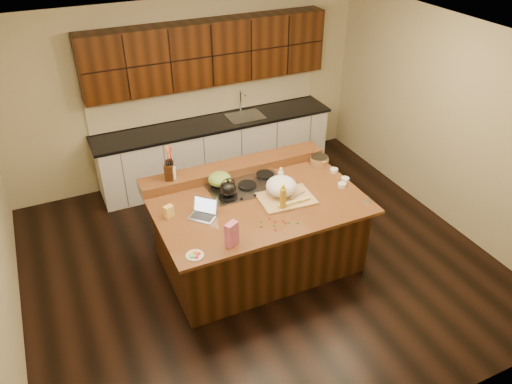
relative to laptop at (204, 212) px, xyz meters
name	(u,v)px	position (x,y,z in m)	size (l,w,h in m)	color
room	(258,168)	(0.67, 0.03, 0.38)	(5.52, 5.02, 2.72)	black
island	(258,231)	(0.67, 0.03, -0.51)	(2.40, 1.60, 0.92)	black
back_ledge	(234,168)	(0.67, 0.73, 0.01)	(2.40, 0.30, 0.12)	black
cooktop	(247,186)	(0.67, 0.33, -0.04)	(0.92, 0.52, 0.05)	gray
back_counter	(214,118)	(0.97, 2.26, 0.01)	(3.70, 0.66, 2.40)	silver
kettle	(228,189)	(0.37, 0.20, 0.08)	(0.19, 0.19, 0.17)	black
green_bowl	(220,179)	(0.37, 0.46, 0.07)	(0.28, 0.28, 0.15)	olive
laptop	(204,212)	(0.00, 0.00, 0.00)	(0.36, 0.36, 0.20)	#B7B7BC
oil_bottle	(283,199)	(0.85, -0.26, 0.08)	(0.07, 0.07, 0.27)	gold
vinegar_bottle	(281,181)	(1.01, 0.12, 0.07)	(0.06, 0.06, 0.25)	silver
wooden_tray	(282,189)	(0.95, -0.03, 0.06)	(0.65, 0.52, 0.25)	tan
ramekin_a	(342,185)	(1.71, -0.13, -0.03)	(0.10, 0.10, 0.04)	white
ramekin_b	(345,179)	(1.82, -0.04, -0.03)	(0.10, 0.10, 0.04)	white
ramekin_c	(334,170)	(1.82, 0.21, -0.03)	(0.10, 0.10, 0.04)	white
strainer_bowl	(319,161)	(1.75, 0.46, -0.01)	(0.24, 0.24, 0.09)	#996B3F
kitchen_timer	(368,199)	(1.80, -0.53, -0.02)	(0.08, 0.08, 0.07)	silver
pink_bag	(232,234)	(0.09, -0.60, 0.08)	(0.14, 0.08, 0.26)	#CB5F80
candy_plate	(195,255)	(-0.32, -0.61, -0.05)	(0.18, 0.18, 0.01)	white
package_box	(169,211)	(-0.35, 0.14, 0.02)	(0.10, 0.07, 0.14)	gold
utensil_crock	(171,173)	(-0.14, 0.73, 0.14)	(0.12, 0.12, 0.14)	white
knife_block	(169,171)	(-0.16, 0.73, 0.17)	(0.10, 0.16, 0.20)	black
gumdrop_0	(283,221)	(0.74, -0.47, -0.04)	(0.02, 0.02, 0.02)	red
gumdrop_1	(261,226)	(0.49, -0.45, -0.04)	(0.02, 0.02, 0.02)	#198C26
gumdrop_2	(275,230)	(0.59, -0.58, -0.04)	(0.02, 0.02, 0.02)	red
gumdrop_3	(298,223)	(0.87, -0.57, -0.04)	(0.02, 0.02, 0.02)	#198C26
gumdrop_4	(286,223)	(0.75, -0.52, -0.04)	(0.02, 0.02, 0.02)	red
gumdrop_5	(289,222)	(0.78, -0.52, -0.04)	(0.02, 0.02, 0.02)	#198C26
gumdrop_6	(275,222)	(0.65, -0.44, -0.04)	(0.02, 0.02, 0.02)	red
gumdrop_7	(274,225)	(0.62, -0.50, -0.04)	(0.02, 0.02, 0.02)	#198C26
gumdrop_8	(269,218)	(0.63, -0.36, -0.04)	(0.02, 0.02, 0.02)	red
gumdrop_9	(261,221)	(0.52, -0.38, -0.04)	(0.02, 0.02, 0.02)	#198C26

